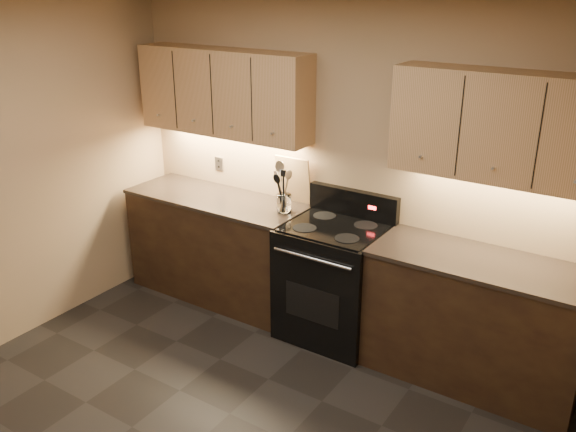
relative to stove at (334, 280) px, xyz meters
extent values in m
cube|color=tan|center=(-0.08, 0.32, 0.82)|extent=(4.00, 0.04, 2.60)
cube|color=black|center=(-1.18, 0.02, -0.03)|extent=(1.60, 0.60, 0.90)
cube|color=#372B23|center=(-1.18, 0.02, 0.44)|extent=(1.62, 0.62, 0.03)
cube|color=black|center=(1.10, 0.02, -0.03)|extent=(1.44, 0.60, 0.90)
cube|color=#372B23|center=(1.10, 0.02, 0.44)|extent=(1.46, 0.62, 0.03)
cube|color=black|center=(0.00, -0.01, -0.02)|extent=(0.76, 0.65, 0.92)
cube|color=black|center=(0.00, -0.01, 0.45)|extent=(0.70, 0.60, 0.01)
cube|color=black|center=(0.00, 0.28, 0.55)|extent=(0.76, 0.07, 0.22)
cube|color=red|center=(0.18, 0.24, 0.56)|extent=(0.06, 0.00, 0.03)
cylinder|color=silver|center=(0.00, -0.35, 0.32)|extent=(0.65, 0.02, 0.02)
cube|color=black|center=(0.00, -0.33, -0.07)|extent=(0.46, 0.00, 0.28)
cylinder|color=black|center=(-0.18, -0.16, 0.45)|extent=(0.18, 0.18, 0.00)
cylinder|color=black|center=(0.18, -0.16, 0.45)|extent=(0.18, 0.18, 0.00)
cylinder|color=black|center=(-0.18, 0.14, 0.45)|extent=(0.18, 0.18, 0.00)
cylinder|color=black|center=(0.18, 0.14, 0.45)|extent=(0.18, 0.18, 0.00)
cube|color=tan|center=(-1.18, 0.17, 1.32)|extent=(1.60, 0.30, 0.70)
cube|color=tan|center=(1.10, 0.17, 1.32)|extent=(1.44, 0.30, 0.70)
cube|color=#B2B5BA|center=(-1.38, 0.31, 0.64)|extent=(0.08, 0.01, 0.12)
cylinder|color=white|center=(-0.50, 0.05, 0.52)|extent=(0.15, 0.15, 0.15)
cylinder|color=white|center=(-0.50, 0.05, 0.46)|extent=(0.11, 0.11, 0.02)
cube|color=tan|center=(-0.56, 0.28, 0.65)|extent=(0.31, 0.09, 0.39)
camera|label=1|loc=(2.03, -3.75, 2.21)|focal=38.00mm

